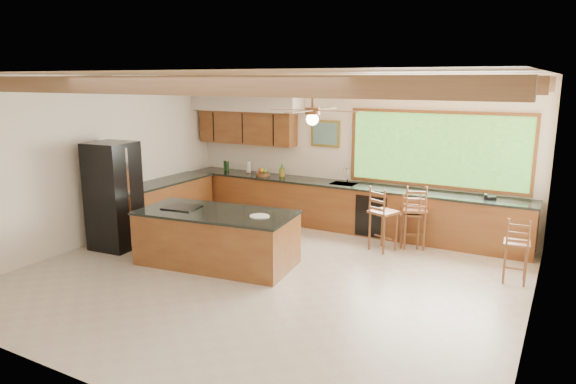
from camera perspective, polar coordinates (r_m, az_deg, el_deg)
The scene contains 9 objects.
ground at distance 7.90m, azimuth -2.39°, elevation -9.35°, with size 7.20×7.20×0.00m, color beige.
room_shell at distance 8.01m, azimuth -1.12°, elevation 7.30°, with size 7.27×6.54×3.02m.
counter_run at distance 10.23m, azimuth 1.03°, elevation -1.51°, with size 7.12×3.10×1.22m.
island at distance 8.36m, azimuth -7.92°, elevation -5.04°, with size 2.63×1.49×0.89m.
refrigerator at distance 9.44m, azimuth -18.79°, elevation -0.41°, with size 0.79×0.77×1.88m.
bar_stool_a at distance 8.95m, azimuth 10.46°, elevation -2.37°, with size 0.53×0.53×1.14m.
bar_stool_b at distance 9.26m, azimuth 13.32°, elevation -2.50°, with size 0.46×0.46×1.01m.
bar_stool_c at distance 9.22m, azimuth 13.77°, elevation -2.07°, with size 0.53×0.53×1.15m.
bar_stool_d at distance 8.16m, azimuth 24.06°, elevation -5.38°, with size 0.39×0.39×0.99m.
Camera 1 is at (3.85, -6.25, 2.94)m, focal length 32.00 mm.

